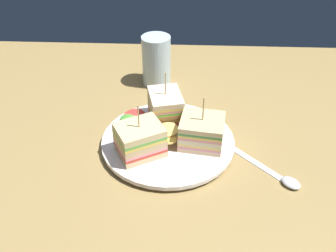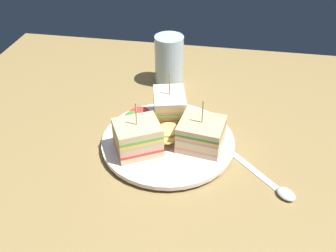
# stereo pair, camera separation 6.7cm
# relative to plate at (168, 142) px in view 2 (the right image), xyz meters

# --- Properties ---
(ground_plane) EXTENTS (1.01, 0.88, 0.02)m
(ground_plane) POSITION_rel_plate_xyz_m (0.00, 0.00, -0.02)
(ground_plane) COLOR olive
(plate) EXTENTS (0.24, 0.24, 0.01)m
(plate) POSITION_rel_plate_xyz_m (0.00, 0.00, 0.00)
(plate) COLOR white
(plate) RESTS_ON ground_plane
(sandwich_wedge_0) EXTENTS (0.07, 0.09, 0.10)m
(sandwich_wedge_0) POSITION_rel_plate_xyz_m (-0.01, 0.06, 0.04)
(sandwich_wedge_0) COLOR beige
(sandwich_wedge_0) RESTS_ON plate
(sandwich_wedge_1) EXTENTS (0.10, 0.09, 0.10)m
(sandwich_wedge_1) POSITION_rel_plate_xyz_m (-0.05, -0.04, 0.03)
(sandwich_wedge_1) COLOR beige
(sandwich_wedge_1) RESTS_ON plate
(sandwich_wedge_2) EXTENTS (0.09, 0.08, 0.10)m
(sandwich_wedge_2) POSITION_rel_plate_xyz_m (0.06, -0.01, 0.03)
(sandwich_wedge_2) COLOR beige
(sandwich_wedge_2) RESTS_ON plate
(chip_pile) EXTENTS (0.07, 0.07, 0.03)m
(chip_pile) POSITION_rel_plate_xyz_m (-0.01, -0.01, 0.02)
(chip_pile) COLOR #DCCB64
(chip_pile) RESTS_ON plate
(salad_garnish) EXTENTS (0.06, 0.06, 0.01)m
(salad_garnish) POSITION_rel_plate_xyz_m (-0.07, 0.05, 0.01)
(salad_garnish) COLOR #63B145
(salad_garnish) RESTS_ON plate
(spoon) EXTENTS (0.12, 0.13, 0.01)m
(spoon) POSITION_rel_plate_xyz_m (0.19, -0.07, -0.01)
(spoon) COLOR silver
(spoon) RESTS_ON ground_plane
(drinking_glass) EXTENTS (0.06, 0.06, 0.11)m
(drinking_glass) POSITION_rel_plate_xyz_m (-0.04, 0.23, 0.04)
(drinking_glass) COLOR silver
(drinking_glass) RESTS_ON ground_plane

